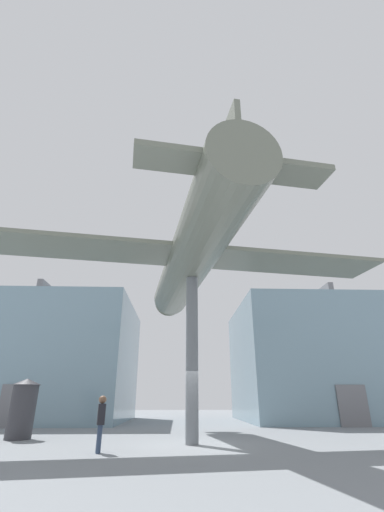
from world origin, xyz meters
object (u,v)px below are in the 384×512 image
at_px(support_pylon_central, 192,354).
at_px(suspended_airplane, 191,258).
at_px(visitor_person, 101,420).
at_px(info_kiosk, 23,407).

relative_size(support_pylon_central, suspended_airplane, 0.36).
bearing_deg(visitor_person, support_pylon_central, 108.30).
bearing_deg(visitor_person, info_kiosk, -148.63).
height_order(support_pylon_central, visitor_person, support_pylon_central).
bearing_deg(info_kiosk, suspended_airplane, -13.99).
bearing_deg(info_kiosk, visitor_person, -43.73).
xyz_separation_m(suspended_airplane, visitor_person, (-2.90, -2.15, -6.41)).
xyz_separation_m(support_pylon_central, info_kiosk, (-6.99, 1.96, -1.95)).
xyz_separation_m(support_pylon_central, visitor_person, (-2.93, -1.92, -2.22)).
relative_size(visitor_person, info_kiosk, 0.70).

